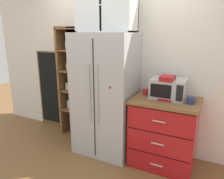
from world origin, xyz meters
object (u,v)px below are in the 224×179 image
(bottle_clear, at_px, (167,90))
(bottle_cobalt, at_px, (168,89))
(mug_navy, at_px, (191,101))
(microwave, at_px, (168,89))
(refrigerator, at_px, (106,95))
(chalkboard_menu, at_px, (52,90))
(coffee_maker, at_px, (167,87))
(mug_red, at_px, (146,92))

(bottle_clear, distance_m, bottle_cobalt, 0.09)
(mug_navy, bearing_deg, microwave, 159.74)
(microwave, xyz_separation_m, mug_navy, (0.30, -0.11, -0.09))
(refrigerator, bearing_deg, chalkboard_menu, 166.75)
(bottle_clear, distance_m, chalkboard_menu, 2.25)
(refrigerator, height_order, chalkboard_menu, refrigerator)
(mug_navy, height_order, bottle_cobalt, bottle_cobalt)
(mug_navy, relative_size, chalkboard_menu, 0.09)
(bottle_clear, bearing_deg, mug_navy, -8.30)
(microwave, relative_size, bottle_cobalt, 1.72)
(coffee_maker, distance_m, bottle_cobalt, 0.08)
(microwave, height_order, mug_red, microwave)
(coffee_maker, relative_size, bottle_cobalt, 1.21)
(mug_navy, bearing_deg, refrigerator, 178.15)
(coffee_maker, relative_size, bottle_clear, 1.07)
(refrigerator, xyz_separation_m, mug_red, (0.58, 0.09, 0.09))
(coffee_maker, bearing_deg, microwave, 81.66)
(chalkboard_menu, bearing_deg, bottle_clear, -7.89)
(refrigerator, distance_m, bottle_cobalt, 0.90)
(microwave, height_order, bottle_cobalt, microwave)
(mug_navy, relative_size, bottle_cobalt, 0.48)
(chalkboard_menu, bearing_deg, microwave, -6.19)
(mug_red, height_order, chalkboard_menu, chalkboard_menu)
(coffee_maker, bearing_deg, mug_navy, -12.62)
(refrigerator, height_order, microwave, refrigerator)
(bottle_clear, height_order, chalkboard_menu, chalkboard_menu)
(mug_navy, bearing_deg, chalkboard_menu, 172.06)
(microwave, distance_m, coffee_maker, 0.05)
(coffee_maker, distance_m, chalkboard_menu, 2.25)
(mug_red, distance_m, chalkboard_menu, 1.93)
(bottle_cobalt, relative_size, chalkboard_menu, 0.18)
(microwave, bearing_deg, chalkboard_menu, 173.81)
(microwave, bearing_deg, refrigerator, -175.35)
(mug_red, bearing_deg, bottle_cobalt, 1.19)
(mug_navy, bearing_deg, bottle_clear, 171.70)
(mug_navy, bearing_deg, bottle_cobalt, 156.11)
(mug_red, relative_size, mug_navy, 0.89)
(microwave, bearing_deg, bottle_clear, -95.35)
(bottle_clear, bearing_deg, mug_red, 164.40)
(microwave, relative_size, coffee_maker, 1.42)
(chalkboard_menu, bearing_deg, refrigerator, -13.25)
(mug_red, bearing_deg, bottle_clear, -15.60)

